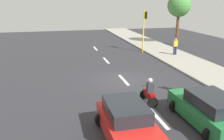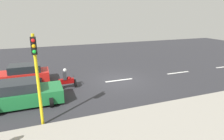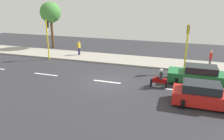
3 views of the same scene
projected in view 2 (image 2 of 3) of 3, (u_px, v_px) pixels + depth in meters
name	position (u px, v px, depth m)	size (l,w,h in m)	color
ground_plane	(119.00, 81.00, 15.93)	(40.00, 60.00, 0.10)	#2D2D33
sidewalk	(173.00, 122.00, 9.61)	(4.00, 60.00, 0.15)	#9E998E
lane_stripe_north	(43.00, 90.00, 13.88)	(0.20, 2.40, 0.01)	white
lane_stripe_mid	(119.00, 80.00, 15.91)	(0.20, 2.40, 0.01)	white
lane_stripe_south	(178.00, 73.00, 17.94)	(0.20, 2.40, 0.01)	white
car_red	(22.00, 75.00, 15.01)	(2.30, 4.14, 1.52)	red
car_green	(23.00, 94.00, 11.48)	(2.37, 4.38, 1.52)	#1E7238
motorcycle	(66.00, 80.00, 14.09)	(0.60, 1.30, 1.53)	black
traffic_light_midblock	(36.00, 69.00, 8.66)	(0.49, 0.24, 4.50)	yellow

